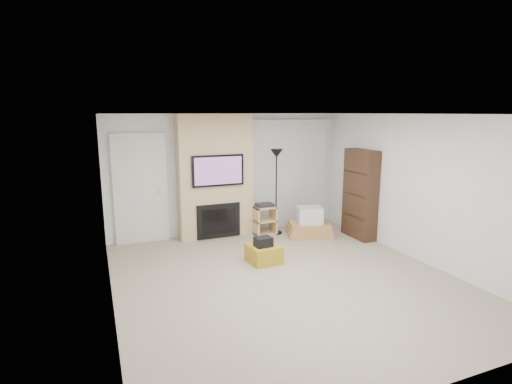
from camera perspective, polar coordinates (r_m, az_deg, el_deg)
name	(u,v)px	position (r m, az deg, el deg)	size (l,w,h in m)	color
floor	(285,279)	(6.30, 4.24, -12.34)	(5.00, 5.50, 0.00)	tan
ceiling	(288,114)	(5.77, 4.60, 11.04)	(5.00, 5.50, 0.00)	white
wall_back	(228,174)	(8.42, -4.00, 2.59)	(5.00, 2.50, 0.00)	silver
wall_front	(431,265)	(3.76, 23.77, -9.51)	(5.00, 2.50, 0.00)	silver
wall_left	(107,217)	(5.31, -20.53, -3.32)	(5.50, 2.50, 0.00)	silver
wall_right	(418,188)	(7.36, 22.09, 0.51)	(5.50, 2.50, 0.00)	silver
hvac_vent	(288,114)	(6.67, 4.57, 11.05)	(0.35, 0.18, 0.01)	silver
ottoman	(264,254)	(6.90, 1.10, -8.81)	(0.50, 0.50, 0.30)	#AD8C1F
black_bag	(263,242)	(6.78, 1.04, -7.13)	(0.28, 0.22, 0.16)	black
fireplace_wall	(215,177)	(8.12, -5.88, 2.13)	(1.50, 0.47, 2.50)	tan
entry_door	(141,190)	(8.04, -16.16, 0.34)	(1.02, 0.11, 2.14)	silver
vertical_blinds	(289,170)	(8.90, 4.70, 3.21)	(1.98, 0.10, 2.37)	silver
floor_lamp	(276,168)	(8.23, 2.94, 3.50)	(0.26, 0.26, 1.79)	black
av_stand	(264,218)	(8.38, 1.22, -3.74)	(0.45, 0.38, 0.66)	#D5B476
box_stack	(309,225)	(8.40, 7.63, -4.63)	(1.06, 0.92, 0.60)	tan
bookshelf	(360,194)	(8.33, 14.67, -0.30)	(0.30, 0.80, 1.80)	black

